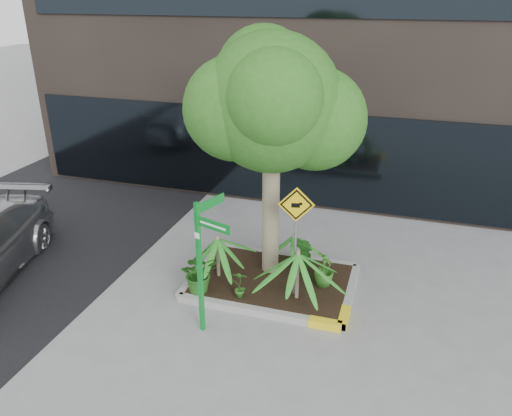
% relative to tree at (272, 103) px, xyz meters
% --- Properties ---
extents(ground, '(80.00, 80.00, 0.00)m').
position_rel_tree_xyz_m(ground, '(-0.04, -0.69, -3.70)').
color(ground, gray).
rests_on(ground, ground).
extents(planter, '(3.35, 2.36, 0.15)m').
position_rel_tree_xyz_m(planter, '(0.19, -0.41, -3.60)').
color(planter, '#9E9E99').
rests_on(planter, ground).
extents(tree, '(3.38, 3.00, 5.07)m').
position_rel_tree_xyz_m(tree, '(0.00, 0.00, 0.00)').
color(tree, gray).
rests_on(tree, ground).
extents(palm_front, '(1.16, 1.16, 1.28)m').
position_rel_tree_xyz_m(palm_front, '(0.79, -0.91, -2.59)').
color(palm_front, gray).
rests_on(palm_front, ground).
extents(palm_left, '(1.03, 1.03, 1.15)m').
position_rel_tree_xyz_m(palm_left, '(-0.95, -0.60, -2.69)').
color(palm_left, gray).
rests_on(palm_left, ground).
extents(palm_back, '(0.71, 0.71, 0.79)m').
position_rel_tree_xyz_m(palm_back, '(0.38, 0.49, -2.96)').
color(palm_back, gray).
rests_on(palm_back, ground).
extents(shrub_a, '(1.01, 1.01, 0.82)m').
position_rel_tree_xyz_m(shrub_a, '(-1.09, -1.24, -3.14)').
color(shrub_a, '#225719').
rests_on(shrub_a, planter).
extents(shrub_b, '(0.54, 0.54, 0.72)m').
position_rel_tree_xyz_m(shrub_b, '(1.20, -0.31, -3.19)').
color(shrub_b, '#306D20').
rests_on(shrub_b, planter).
extents(shrub_c, '(0.33, 0.33, 0.60)m').
position_rel_tree_xyz_m(shrub_c, '(-0.25, -1.24, -3.25)').
color(shrub_c, '#2A611E').
rests_on(shrub_c, planter).
extents(shrub_d, '(0.65, 0.65, 0.84)m').
position_rel_tree_xyz_m(shrub_d, '(0.69, 0.10, -3.13)').
color(shrub_d, '#205C1A').
rests_on(shrub_d, planter).
extents(street_sign_post, '(0.70, 0.88, 2.49)m').
position_rel_tree_xyz_m(street_sign_post, '(-0.58, -2.16, -2.16)').
color(street_sign_post, '#0C8C2A').
rests_on(street_sign_post, ground).
extents(cattle_sign, '(0.67, 0.31, 2.20)m').
position_rel_tree_xyz_m(cattle_sign, '(0.68, -0.70, -2.06)').
color(cattle_sign, slate).
rests_on(cattle_sign, ground).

